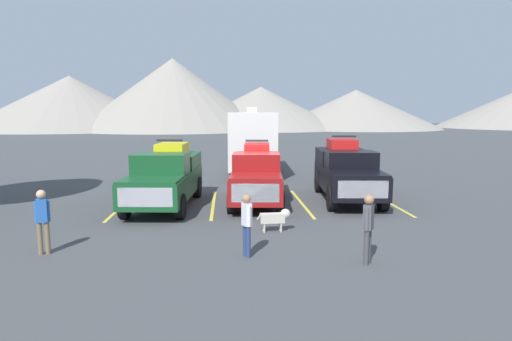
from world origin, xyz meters
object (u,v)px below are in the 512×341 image
pickup_truck_b (257,174)px  pickup_truck_c (347,171)px  person_c (368,225)px  person_b (247,221)px  pickup_truck_a (166,176)px  camper_trailer_a (252,139)px  person_a (42,217)px  dog (277,217)px

pickup_truck_b → pickup_truck_c: pickup_truck_c is taller
pickup_truck_b → person_c: 7.93m
person_b → person_c: bearing=-14.5°
pickup_truck_a → camper_trailer_a: size_ratio=0.71×
camper_trailer_a → person_c: bearing=-83.3°
pickup_truck_a → pickup_truck_b: size_ratio=1.03×
pickup_truck_a → camper_trailer_a: (3.86, 8.69, 0.89)m
pickup_truck_c → camper_trailer_a: camper_trailer_a is taller
pickup_truck_c → person_a: 11.70m
pickup_truck_a → dog: bearing=-46.4°
person_a → dog: bearing=15.8°
person_a → dog: 6.48m
person_a → person_c: 8.17m
person_b → dog: person_b is taller
pickup_truck_c → person_b: bearing=-122.3°
pickup_truck_a → person_c: (5.72, -7.12, -0.19)m
person_b → person_c: 2.96m
pickup_truck_c → pickup_truck_a: bearing=-174.4°
pickup_truck_c → dog: size_ratio=5.53×
person_c → dog: bearing=121.2°
pickup_truck_a → person_b: size_ratio=3.69×
pickup_truck_c → dog: bearing=-125.8°
person_a → dog: person_a is taller
person_c → dog: 3.60m
person_c → person_a: bearing=170.9°
pickup_truck_b → person_c: pickup_truck_b is taller
person_a → person_c: bearing=-9.1°
person_a → person_b: bearing=-6.0°
pickup_truck_c → person_b: size_ratio=3.62×
camper_trailer_a → dog: bearing=-89.9°
person_c → person_b: bearing=165.5°
pickup_truck_a → person_c: size_ratio=3.49×
dog → pickup_truck_c: bearing=54.2°
pickup_truck_b → dog: (0.31, -4.58, -0.68)m
pickup_truck_b → pickup_truck_c: bearing=3.3°
pickup_truck_c → person_c: pickup_truck_c is taller
pickup_truck_a → person_c: pickup_truck_a is taller
pickup_truck_c → dog: (-3.46, -4.80, -0.75)m
camper_trailer_a → person_a: size_ratio=4.96×
pickup_truck_c → person_a: pickup_truck_c is taller
pickup_truck_a → person_a: 6.29m
person_a → pickup_truck_a: bearing=68.1°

